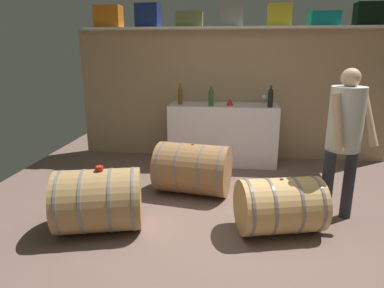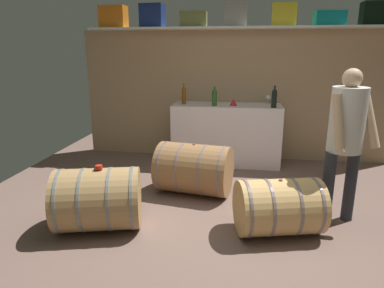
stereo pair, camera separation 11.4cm
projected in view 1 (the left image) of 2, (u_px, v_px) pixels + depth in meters
The scene contains 21 objects.
ground_plane at pixel (228, 203), 4.08m from camera, with size 6.24×8.25×0.02m, color #72584E.
back_wall_panel at pixel (231, 96), 5.62m from camera, with size 5.04×0.10×2.07m, color tan.
high_shelf_board at pixel (233, 28), 5.20m from camera, with size 4.63×0.40×0.03m, color silver.
toolcase_orange at pixel (108, 17), 5.37m from camera, with size 0.41×0.25×0.33m, color orange.
toolcase_navy at pixel (148, 16), 5.30m from camera, with size 0.36×0.26×0.35m, color navy.
toolcase_olive at pixel (190, 19), 5.24m from camera, with size 0.40×0.26×0.23m, color olive.
toolcase_grey at pixel (232, 15), 5.15m from camera, with size 0.33×0.20×0.35m, color gray.
toolcase_yellow at pixel (279, 15), 5.08m from camera, with size 0.35×0.30×0.32m, color yellow.
toolcase_teal at pixel (324, 19), 5.02m from camera, with size 0.43×0.23×0.21m, color #0F8389.
toolcase_black at pixel (371, 14), 4.93m from camera, with size 0.44×0.27×0.32m, color black.
work_cabinet at pixel (223, 134), 5.43m from camera, with size 1.68×0.62×0.94m, color white.
wine_bottle_dark at pixel (270, 98), 5.00m from camera, with size 0.08×0.08×0.32m.
wine_bottle_green at pixel (211, 97), 5.12m from camera, with size 0.08×0.08×0.29m.
wine_bottle_amber at pixel (180, 95), 5.28m from camera, with size 0.07×0.07×0.32m.
wine_glass at pixel (264, 97), 5.42m from camera, with size 0.08×0.08×0.13m.
red_funnel at pixel (230, 102), 5.19m from camera, with size 0.11×0.11×0.11m, color red.
wine_barrel_near at pixel (99, 200), 3.38m from camera, with size 0.95×0.81×0.64m.
wine_barrel_far at pixel (280, 206), 3.35m from camera, with size 0.91×0.73×0.56m.
wine_barrel_flank at pixel (193, 169), 4.28m from camera, with size 0.98×0.76×0.65m.
tasting_cup at pixel (99, 168), 3.28m from camera, with size 0.07×0.07×0.04m, color red.
winemaker_pouring at pixel (345, 131), 3.41m from camera, with size 0.53×0.46×1.59m.
Camera 1 is at (0.01, -3.15, 1.75)m, focal length 31.90 mm.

